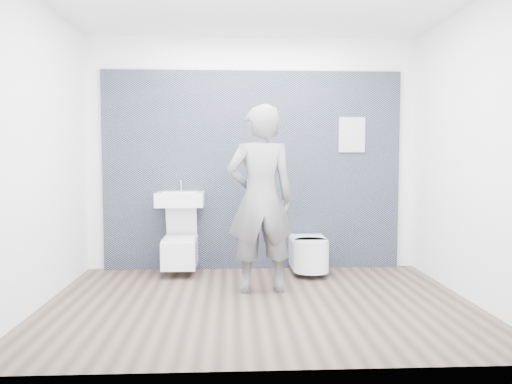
{
  "coord_description": "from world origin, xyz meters",
  "views": [
    {
      "loc": [
        -0.25,
        -4.59,
        1.36
      ],
      "look_at": [
        0.0,
        0.6,
        1.0
      ],
      "focal_mm": 35.0,
      "sensor_mm": 36.0,
      "label": 1
    }
  ],
  "objects_px": {
    "toilet_rounded": "(309,254)",
    "toilet_square": "(180,250)",
    "washbasin": "(180,199)",
    "visitor": "(261,199)"
  },
  "relations": [
    {
      "from": "washbasin",
      "to": "toilet_square",
      "type": "height_order",
      "value": "washbasin"
    },
    {
      "from": "washbasin",
      "to": "toilet_rounded",
      "type": "xyz_separation_m",
      "value": [
        1.5,
        -0.14,
        -0.63
      ]
    },
    {
      "from": "toilet_square",
      "to": "visitor",
      "type": "xyz_separation_m",
      "value": [
        0.89,
        -0.78,
        0.66
      ]
    },
    {
      "from": "toilet_square",
      "to": "visitor",
      "type": "height_order",
      "value": "visitor"
    },
    {
      "from": "washbasin",
      "to": "visitor",
      "type": "height_order",
      "value": "visitor"
    },
    {
      "from": "washbasin",
      "to": "toilet_rounded",
      "type": "distance_m",
      "value": 1.63
    },
    {
      "from": "toilet_rounded",
      "to": "visitor",
      "type": "xyz_separation_m",
      "value": [
        -0.61,
        -0.71,
        0.7
      ]
    },
    {
      "from": "toilet_square",
      "to": "toilet_rounded",
      "type": "bearing_deg",
      "value": -2.75
    },
    {
      "from": "toilet_rounded",
      "to": "toilet_square",
      "type": "bearing_deg",
      "value": 177.25
    },
    {
      "from": "washbasin",
      "to": "toilet_rounded",
      "type": "bearing_deg",
      "value": -5.3
    }
  ]
}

